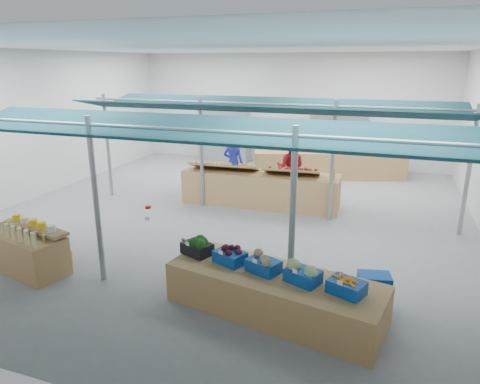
{
  "coord_description": "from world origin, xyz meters",
  "views": [
    {
      "loc": [
        3.73,
        -9.89,
        3.84
      ],
      "look_at": [
        0.84,
        -1.6,
        1.17
      ],
      "focal_mm": 32.0,
      "sensor_mm": 36.0,
      "label": 1
    }
  ],
  "objects_px": {
    "fruit_counter": "(260,189)",
    "vendor_left": "(233,163)",
    "crate_stack": "(373,291)",
    "veg_counter": "(274,293)",
    "vendor_right": "(290,168)",
    "bottle_shelf": "(29,250)"
  },
  "relations": [
    {
      "from": "veg_counter",
      "to": "crate_stack",
      "type": "relative_size",
      "value": 5.67
    },
    {
      "from": "veg_counter",
      "to": "fruit_counter",
      "type": "bearing_deg",
      "value": 120.05
    },
    {
      "from": "bottle_shelf",
      "to": "vendor_right",
      "type": "distance_m",
      "value": 7.34
    },
    {
      "from": "fruit_counter",
      "to": "crate_stack",
      "type": "bearing_deg",
      "value": -56.08
    },
    {
      "from": "veg_counter",
      "to": "vendor_right",
      "type": "xyz_separation_m",
      "value": [
        -1.16,
        6.23,
        0.53
      ]
    },
    {
      "from": "crate_stack",
      "to": "veg_counter",
      "type": "bearing_deg",
      "value": -156.85
    },
    {
      "from": "vendor_left",
      "to": "crate_stack",
      "type": "bearing_deg",
      "value": 126.55
    },
    {
      "from": "vendor_right",
      "to": "bottle_shelf",
      "type": "bearing_deg",
      "value": 58.26
    },
    {
      "from": "veg_counter",
      "to": "crate_stack",
      "type": "bearing_deg",
      "value": 34.26
    },
    {
      "from": "fruit_counter",
      "to": "vendor_left",
      "type": "xyz_separation_m",
      "value": [
        -1.2,
        1.1,
        0.4
      ]
    },
    {
      "from": "fruit_counter",
      "to": "vendor_right",
      "type": "bearing_deg",
      "value": 59.44
    },
    {
      "from": "fruit_counter",
      "to": "veg_counter",
      "type": "bearing_deg",
      "value": -73.01
    },
    {
      "from": "crate_stack",
      "to": "vendor_right",
      "type": "bearing_deg",
      "value": 115.35
    },
    {
      "from": "veg_counter",
      "to": "vendor_right",
      "type": "relative_size",
      "value": 1.98
    },
    {
      "from": "crate_stack",
      "to": "vendor_right",
      "type": "xyz_separation_m",
      "value": [
        -2.65,
        5.59,
        0.56
      ]
    },
    {
      "from": "bottle_shelf",
      "to": "vendor_left",
      "type": "xyz_separation_m",
      "value": [
        1.84,
        6.36,
        0.46
      ]
    },
    {
      "from": "fruit_counter",
      "to": "vendor_left",
      "type": "relative_size",
      "value": 2.5
    },
    {
      "from": "vendor_left",
      "to": "vendor_right",
      "type": "distance_m",
      "value": 1.8
    },
    {
      "from": "bottle_shelf",
      "to": "crate_stack",
      "type": "bearing_deg",
      "value": 19.9
    },
    {
      "from": "veg_counter",
      "to": "vendor_left",
      "type": "distance_m",
      "value": 6.92
    },
    {
      "from": "fruit_counter",
      "to": "vendor_left",
      "type": "bearing_deg",
      "value": 135.54
    },
    {
      "from": "bottle_shelf",
      "to": "veg_counter",
      "type": "relative_size",
      "value": 0.52
    }
  ]
}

